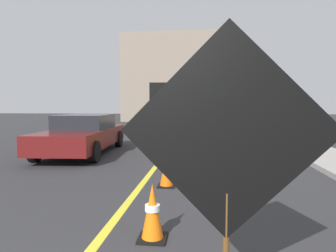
{
  "coord_description": "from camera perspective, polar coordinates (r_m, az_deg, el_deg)",
  "views": [
    {
      "loc": [
        1.29,
        -0.48,
        1.71
      ],
      "look_at": [
        0.59,
        5.39,
        1.29
      ],
      "focal_mm": 30.88,
      "sensor_mm": 36.0,
      "label": 1
    }
  ],
  "objects": [
    {
      "name": "lane_center_stripe",
      "position": [
        6.83,
        -4.4,
        -10.42
      ],
      "size": [
        0.14,
        36.0,
        0.01
      ],
      "primitive_type": "cube",
      "color": "yellow",
      "rests_on": "ground"
    },
    {
      "name": "roadwork_sign",
      "position": [
        2.19,
        11.68,
        -2.2
      ],
      "size": [
        1.63,
        0.07,
        2.33
      ],
      "color": "#593819",
      "rests_on": "ground"
    },
    {
      "name": "arrow_board_trailer",
      "position": [
        12.56,
        -0.01,
        -1.57
      ],
      "size": [
        1.6,
        1.93,
        2.7
      ],
      "color": "orange",
      "rests_on": "ground"
    },
    {
      "name": "box_truck",
      "position": [
        16.78,
        11.52,
        4.66
      ],
      "size": [
        2.75,
        7.1,
        3.59
      ],
      "color": "black",
      "rests_on": "ground"
    },
    {
      "name": "pickup_car",
      "position": [
        10.81,
        -16.29,
        -1.48
      ],
      "size": [
        2.34,
        5.25,
        1.38
      ],
      "color": "#591414",
      "rests_on": "ground"
    },
    {
      "name": "highway_guide_sign",
      "position": [
        26.05,
        14.39,
        7.68
      ],
      "size": [
        2.79,
        0.18,
        5.0
      ],
      "color": "gray",
      "rests_on": "ground"
    },
    {
      "name": "far_building_block",
      "position": [
        33.05,
        2.29,
        9.2
      ],
      "size": [
        12.07,
        6.08,
        9.38
      ],
      "primitive_type": "cube",
      "color": "gray",
      "rests_on": "ground"
    },
    {
      "name": "traffic_cone_near_sign",
      "position": [
        3.84,
        -3.1,
        -16.59
      ],
      "size": [
        0.36,
        0.36,
        0.72
      ],
      "color": "black",
      "rests_on": "ground"
    },
    {
      "name": "traffic_cone_mid_lane",
      "position": [
        6.16,
        -0.3,
        -8.69
      ],
      "size": [
        0.36,
        0.36,
        0.71
      ],
      "color": "black",
      "rests_on": "ground"
    },
    {
      "name": "traffic_cone_far_lane",
      "position": [
        8.31,
        -1.25,
        -5.59
      ],
      "size": [
        0.36,
        0.36,
        0.65
      ],
      "color": "black",
      "rests_on": "ground"
    },
    {
      "name": "traffic_cone_curbside",
      "position": [
        10.47,
        -1.12,
        -3.72
      ],
      "size": [
        0.36,
        0.36,
        0.6
      ],
      "color": "black",
      "rests_on": "ground"
    }
  ]
}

